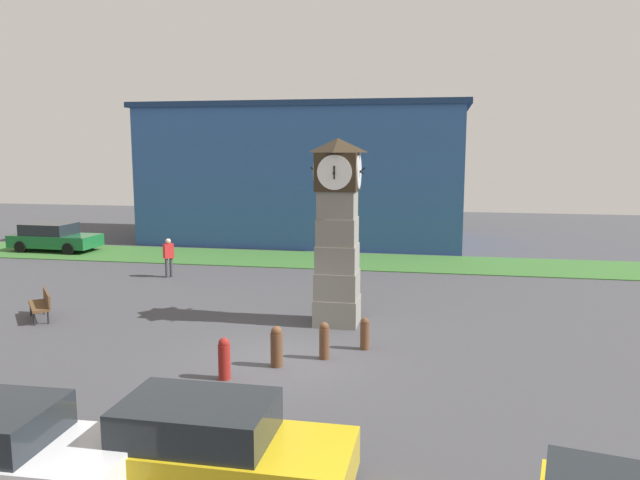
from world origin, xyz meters
TOP-DOWN VIEW (x-y plane):
  - ground_plane at (0.00, 0.00)m, footprint 76.62×76.62m
  - clock_tower at (0.89, 3.47)m, footprint 1.69×1.67m
  - bollard_near_tower at (-1.04, -1.69)m, footprint 0.29×0.29m
  - bollard_mid_row at (-0.02, -0.62)m, footprint 0.31×0.31m
  - bollard_far_row at (1.06, 0.16)m, footprint 0.27×0.27m
  - bollard_end_row at (2.02, 1.12)m, footprint 0.25×0.25m
  - car_by_building at (0.38, -6.43)m, footprint 4.38×1.97m
  - car_far_lot at (-15.93, 14.15)m, footprint 4.60×2.21m
  - bench at (-8.52, 2.22)m, footprint 1.43×1.57m
  - pedestrian_near_bench at (-7.21, 9.08)m, footprint 0.45×0.45m
  - warehouse_blue_far at (-3.62, 20.98)m, footprint 18.54×9.11m
  - grass_verge_far at (2.30, 14.05)m, footprint 45.97×4.43m

SIDE VIEW (x-z plane):
  - ground_plane at x=0.00m, z-range 0.00..0.00m
  - grass_verge_far at x=2.30m, z-range 0.00..0.04m
  - bollard_end_row at x=2.02m, z-range 0.01..0.90m
  - bollard_far_row at x=1.06m, z-range 0.01..0.99m
  - bollard_near_tower at x=-1.04m, z-range 0.01..1.03m
  - bench at x=-8.52m, z-range 0.07..0.97m
  - bollard_mid_row at x=-0.02m, z-range 0.01..1.06m
  - car_far_lot at x=-15.93m, z-range 0.02..1.50m
  - car_by_building at x=0.38m, z-range 0.01..1.54m
  - pedestrian_near_bench at x=-7.21m, z-range 0.12..1.78m
  - clock_tower at x=0.89m, z-range -0.03..5.73m
  - warehouse_blue_far at x=-3.62m, z-range 0.01..7.89m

